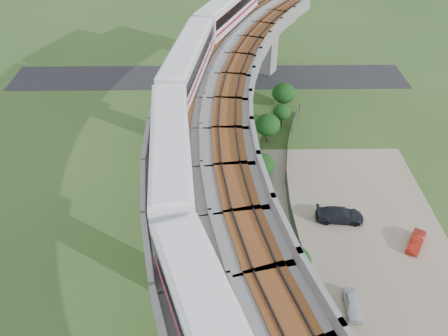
{
  "coord_description": "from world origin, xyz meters",
  "views": [
    {
      "loc": [
        1.57,
        -31.16,
        30.86
      ],
      "look_at": [
        1.91,
        -1.85,
        7.5
      ],
      "focal_mm": 35.0,
      "sensor_mm": 36.0,
      "label": 1
    }
  ],
  "objects_px": {
    "car_red": "(416,241)",
    "car_white": "(353,304)",
    "car_dark": "(340,215)",
    "metro_train": "(205,103)"
  },
  "relations": [
    {
      "from": "car_red",
      "to": "car_white",
      "type": "bearing_deg",
      "value": -105.22
    },
    {
      "from": "car_white",
      "to": "car_red",
      "type": "relative_size",
      "value": 0.97
    },
    {
      "from": "metro_train",
      "to": "car_red",
      "type": "distance_m",
      "value": 23.1
    },
    {
      "from": "metro_train",
      "to": "car_dark",
      "type": "height_order",
      "value": "metro_train"
    },
    {
      "from": "metro_train",
      "to": "car_red",
      "type": "relative_size",
      "value": 19.27
    },
    {
      "from": "metro_train",
      "to": "car_white",
      "type": "bearing_deg",
      "value": -44.72
    },
    {
      "from": "car_red",
      "to": "car_dark",
      "type": "relative_size",
      "value": 0.68
    },
    {
      "from": "car_white",
      "to": "car_dark",
      "type": "height_order",
      "value": "car_dark"
    },
    {
      "from": "metro_train",
      "to": "car_dark",
      "type": "xyz_separation_m",
      "value": [
        12.9,
        -1.67,
        -11.59
      ]
    },
    {
      "from": "car_white",
      "to": "car_dark",
      "type": "bearing_deg",
      "value": 87.14
    }
  ]
}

